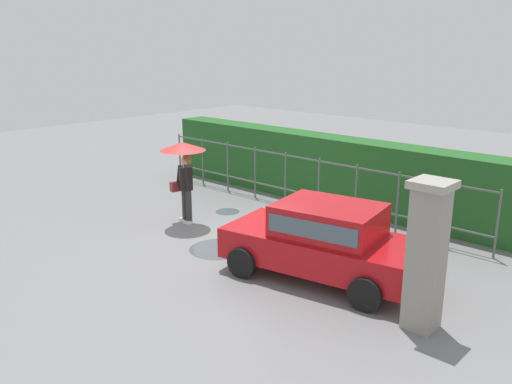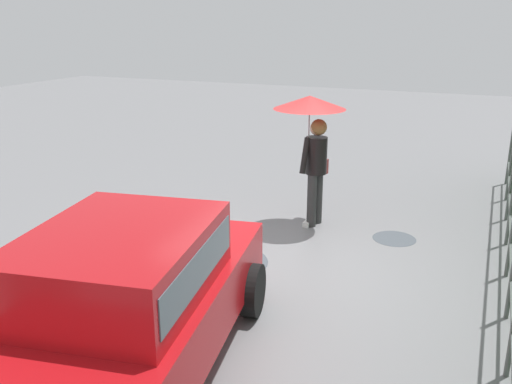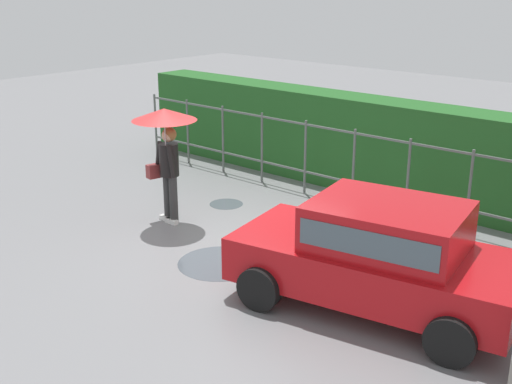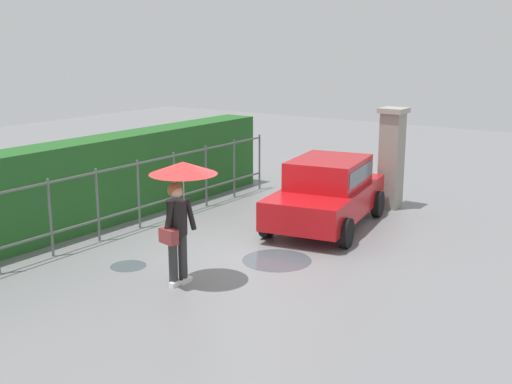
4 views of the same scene
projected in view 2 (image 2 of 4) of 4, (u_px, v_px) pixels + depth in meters
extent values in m
plane|color=slate|center=(279.00, 271.00, 7.33)|extent=(40.00, 40.00, 0.00)
cube|color=#B71116|center=(133.00, 315.00, 5.10)|extent=(3.93, 2.27, 0.60)
cube|color=#B71116|center=(121.00, 262.00, 4.78)|extent=(2.13, 1.75, 0.60)
cube|color=#4C5B66|center=(120.00, 260.00, 4.78)|extent=(1.98, 1.75, 0.33)
cylinder|color=black|center=(114.00, 275.00, 6.53)|extent=(0.62, 0.28, 0.60)
cylinder|color=black|center=(253.00, 290.00, 6.17)|extent=(0.62, 0.28, 0.60)
cylinder|color=#333333|center=(312.00, 201.00, 8.78)|extent=(0.15, 0.15, 0.86)
cylinder|color=#333333|center=(318.00, 197.00, 8.94)|extent=(0.15, 0.15, 0.86)
cube|color=white|center=(308.00, 223.00, 8.93)|extent=(0.26, 0.10, 0.08)
cube|color=white|center=(314.00, 219.00, 9.09)|extent=(0.26, 0.10, 0.08)
cylinder|color=black|center=(316.00, 155.00, 8.65)|extent=(0.34, 0.34, 0.58)
sphere|color=#DBAD89|center=(317.00, 128.00, 8.52)|extent=(0.22, 0.22, 0.22)
sphere|color=olive|center=(319.00, 127.00, 8.49)|extent=(0.25, 0.25, 0.25)
cylinder|color=black|center=(305.00, 156.00, 8.51)|extent=(0.24, 0.13, 0.56)
cylinder|color=black|center=(319.00, 150.00, 8.85)|extent=(0.24, 0.13, 0.56)
cylinder|color=#B2B2B7|center=(309.00, 134.00, 8.53)|extent=(0.02, 0.02, 0.77)
cone|color=red|center=(310.00, 102.00, 8.39)|extent=(1.11, 1.11, 0.20)
cube|color=maroon|center=(317.00, 166.00, 8.99)|extent=(0.22, 0.36, 0.24)
cylinder|color=#59605B|center=(511.00, 148.00, 10.96)|extent=(0.05, 0.05, 1.50)
cylinder|color=#59605B|center=(511.00, 161.00, 9.96)|extent=(0.05, 0.05, 1.50)
cylinder|color=#59605B|center=(512.00, 176.00, 8.96)|extent=(0.05, 0.05, 1.50)
cube|color=#59605B|center=(511.00, 261.00, 6.54)|extent=(10.30, 0.03, 0.04)
cylinder|color=#4C545B|center=(221.00, 262.00, 7.59)|extent=(1.29, 1.29, 0.00)
cylinder|color=#4C545B|center=(394.00, 239.00, 8.40)|extent=(0.65, 0.65, 0.00)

